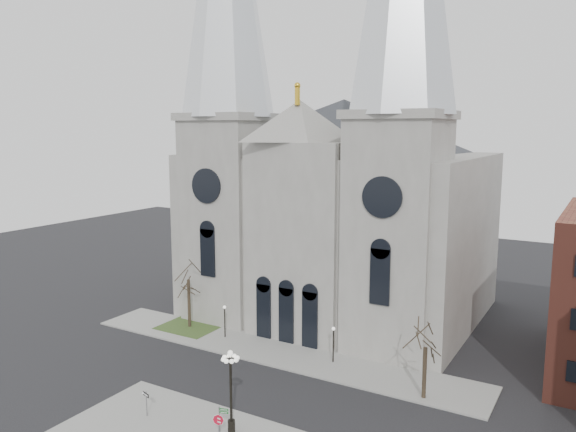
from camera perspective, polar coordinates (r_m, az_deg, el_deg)
The scene contains 12 objects.
ground at distance 46.20m, azimuth -9.12°, elevation -17.98°, with size 160.00×160.00×0.00m, color black.
sidewalk_far at distance 54.28m, azimuth -1.51°, elevation -13.56°, with size 40.00×6.00×0.14m, color gray.
grass_patch at distance 61.14m, azimuth -9.95°, elevation -11.05°, with size 6.00×5.00×0.18m, color #324B20.
cathedral at distance 60.61m, azimuth 4.39°, elevation 6.66°, with size 33.00×26.66×54.00m.
tree_left at distance 59.51m, azimuth -10.10°, elevation -6.07°, with size 3.20×3.20×7.50m.
tree_right at distance 45.22m, azimuth 13.80°, elevation -12.54°, with size 3.20×3.20×6.00m.
ped_lamp_left at distance 57.06m, azimuth -6.45°, elevation -10.06°, with size 0.32×0.32×3.26m.
ped_lamp_right at distance 51.16m, azimuth 4.63°, elevation -12.30°, with size 0.32×0.32×3.26m.
stop_sign at distance 39.43m, azimuth -7.06°, elevation -20.11°, with size 0.78×0.08×2.17m.
globe_lamp at distance 39.73m, azimuth -5.84°, elevation -16.37°, with size 1.31×1.31×5.93m.
one_way_sign at distance 43.85m, azimuth -14.19°, elevation -17.59°, with size 0.80×0.28×1.88m.
street_name_sign at distance 40.38m, azimuth -6.86°, elevation -19.82°, with size 0.67×0.26×2.18m.
Camera 1 is at (26.60, -31.56, 20.75)m, focal length 35.00 mm.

